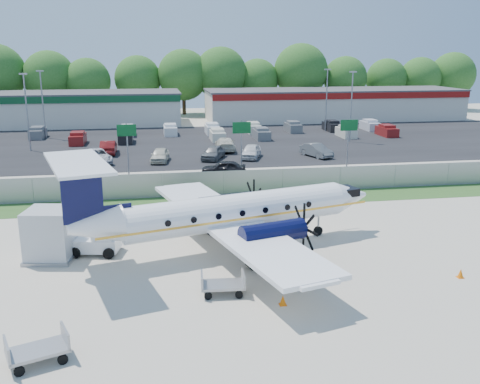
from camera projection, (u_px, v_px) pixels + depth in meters
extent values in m
plane|color=beige|center=(257.00, 256.00, 30.81)|extent=(170.00, 170.00, 0.00)
cube|color=#2D561E|center=(227.00, 201.00, 42.26)|extent=(170.00, 4.00, 0.02)
cube|color=black|center=(216.00, 181.00, 48.93)|extent=(170.00, 8.00, 0.02)
cube|color=black|center=(196.00, 143.00, 68.96)|extent=(170.00, 32.00, 0.02)
cube|color=gray|center=(224.00, 183.00, 43.91)|extent=(120.00, 0.02, 1.90)
cube|color=gray|center=(224.00, 171.00, 43.66)|extent=(120.00, 0.06, 0.06)
cube|color=gray|center=(224.00, 194.00, 44.15)|extent=(120.00, 0.06, 0.06)
cube|color=silver|center=(34.00, 110.00, 85.47)|extent=(46.00, 12.00, 5.00)
cube|color=#474749|center=(33.00, 93.00, 84.80)|extent=(46.40, 12.40, 0.24)
cube|color=#0F4723|center=(25.00, 100.00, 79.14)|extent=(46.00, 0.20, 1.00)
cube|color=silver|center=(333.00, 105.00, 93.49)|extent=(44.00, 12.00, 5.00)
cube|color=#474749|center=(334.00, 90.00, 92.83)|extent=(44.40, 12.40, 0.24)
cube|color=maroon|center=(346.00, 96.00, 87.17)|extent=(44.00, 0.20, 1.00)
cylinder|color=gray|center=(128.00, 149.00, 50.83)|extent=(0.14, 0.14, 5.00)
cube|color=#0C5923|center=(127.00, 130.00, 50.23)|extent=(1.80, 0.08, 1.10)
cylinder|color=gray|center=(241.00, 146.00, 52.60)|extent=(0.14, 0.14, 5.00)
cube|color=#0C5923|center=(242.00, 128.00, 52.00)|extent=(1.80, 0.08, 1.10)
cylinder|color=gray|center=(348.00, 143.00, 54.36)|extent=(0.14, 0.14, 5.00)
cube|color=#0C5923|center=(349.00, 125.00, 53.77)|extent=(1.80, 0.08, 1.10)
cylinder|color=gray|center=(27.00, 113.00, 62.71)|extent=(0.18, 0.18, 9.00)
cube|color=gray|center=(23.00, 74.00, 61.57)|extent=(0.90, 0.35, 0.18)
cylinder|color=gray|center=(351.00, 107.00, 69.13)|extent=(0.18, 0.18, 9.00)
cube|color=gray|center=(353.00, 72.00, 67.99)|extent=(0.90, 0.35, 0.18)
cylinder|color=gray|center=(43.00, 105.00, 72.25)|extent=(0.18, 0.18, 9.00)
cube|color=gray|center=(40.00, 71.00, 71.11)|extent=(0.90, 0.35, 0.18)
cylinder|color=gray|center=(326.00, 101.00, 78.67)|extent=(0.18, 0.18, 9.00)
cube|color=gray|center=(328.00, 69.00, 77.53)|extent=(0.90, 0.35, 0.18)
cylinder|color=white|center=(238.00, 211.00, 31.47)|extent=(13.71, 5.59, 2.07)
cone|color=white|center=(350.00, 196.00, 34.72)|extent=(2.86, 2.63, 2.07)
cone|color=white|center=(95.00, 226.00, 28.07)|extent=(3.28, 2.75, 2.07)
cube|color=black|center=(347.00, 191.00, 34.53)|extent=(1.32, 1.63, 0.49)
cube|color=white|center=(229.00, 222.00, 31.40)|extent=(8.42, 19.46, 0.24)
cylinder|color=black|center=(273.00, 233.00, 29.06)|extent=(3.90, 2.13, 1.20)
cylinder|color=black|center=(227.00, 204.00, 34.62)|extent=(3.90, 2.13, 1.20)
cube|color=black|center=(82.00, 193.00, 27.38)|extent=(2.05, 0.73, 3.17)
cube|color=white|center=(77.00, 163.00, 26.93)|extent=(4.31, 7.22, 0.15)
cylinder|color=gray|center=(318.00, 225.00, 34.18)|extent=(0.13, 0.13, 1.42)
cylinder|color=black|center=(318.00, 231.00, 34.29)|extent=(0.64, 0.35, 0.61)
cylinder|color=black|center=(253.00, 263.00, 28.97)|extent=(0.79, 0.60, 0.70)
cylinder|color=black|center=(210.00, 229.00, 34.53)|extent=(0.79, 0.60, 0.70)
cube|color=white|center=(96.00, 244.00, 31.18)|extent=(2.98, 2.13, 0.76)
cube|color=white|center=(104.00, 234.00, 31.01)|extent=(1.45, 1.62, 0.54)
cube|color=black|center=(113.00, 234.00, 30.99)|extent=(0.43, 1.21, 0.43)
cylinder|color=black|center=(75.00, 253.00, 30.46)|extent=(0.68, 0.36, 0.65)
cylinder|color=black|center=(84.00, 243.00, 32.10)|extent=(0.68, 0.36, 0.65)
cylinder|color=black|center=(109.00, 253.00, 30.40)|extent=(0.68, 0.36, 0.65)
cylinder|color=black|center=(116.00, 243.00, 32.04)|extent=(0.68, 0.36, 0.65)
cube|color=gray|center=(38.00, 351.00, 20.18)|extent=(2.53, 2.01, 0.13)
cube|color=gray|center=(7.00, 350.00, 19.59)|extent=(0.55, 1.27, 0.66)
cube|color=gray|center=(65.00, 336.00, 20.60)|extent=(0.55, 1.27, 0.66)
cylinder|color=black|center=(19.00, 371.00, 19.37)|extent=(0.42, 0.26, 0.40)
cylinder|color=black|center=(14.00, 355.00, 20.39)|extent=(0.42, 0.26, 0.40)
cylinder|color=black|center=(63.00, 360.00, 20.12)|extent=(0.42, 0.26, 0.40)
cylinder|color=black|center=(56.00, 345.00, 21.14)|extent=(0.42, 0.26, 0.40)
cube|color=gray|center=(223.00, 285.00, 25.94)|extent=(2.20, 1.42, 0.13)
cube|color=gray|center=(202.00, 280.00, 25.76)|extent=(0.18, 1.27, 0.63)
cube|color=gray|center=(243.00, 278.00, 25.95)|extent=(0.18, 1.27, 0.63)
cylinder|color=black|center=(208.00, 296.00, 25.38)|extent=(0.39, 0.15, 0.38)
cylinder|color=black|center=(207.00, 286.00, 26.50)|extent=(0.39, 0.15, 0.38)
cylinder|color=black|center=(239.00, 295.00, 25.52)|extent=(0.39, 0.15, 0.38)
cylinder|color=black|center=(237.00, 285.00, 26.64)|extent=(0.39, 0.15, 0.38)
cube|color=silver|center=(50.00, 234.00, 30.17)|extent=(2.82, 2.82, 2.92)
cube|color=gray|center=(52.00, 257.00, 30.51)|extent=(3.04, 3.04, 0.19)
cone|color=orange|center=(461.00, 273.00, 27.87)|extent=(0.32, 0.32, 0.49)
cube|color=orange|center=(460.00, 277.00, 27.92)|extent=(0.34, 0.34, 0.03)
cone|color=orange|center=(283.00, 300.00, 24.85)|extent=(0.32, 0.32, 0.49)
cube|color=orange|center=(283.00, 305.00, 24.91)|extent=(0.34, 0.34, 0.03)
cone|color=orange|center=(248.00, 224.00, 35.76)|extent=(0.40, 0.40, 0.60)
cube|color=orange|center=(248.00, 228.00, 35.83)|extent=(0.42, 0.42, 0.03)
imported|color=black|center=(224.00, 175.00, 51.11)|extent=(4.49, 2.49, 1.44)
imported|color=silver|center=(97.00, 163.00, 56.73)|extent=(3.94, 5.91, 1.51)
imported|color=beige|center=(160.00, 162.00, 57.41)|extent=(2.38, 4.52, 1.47)
imported|color=#595B5E|center=(213.00, 159.00, 58.75)|extent=(3.46, 4.83, 1.53)
imported|color=silver|center=(251.00, 158.00, 59.40)|extent=(3.27, 4.88, 1.54)
imported|color=#595B5E|center=(316.00, 157.00, 60.17)|extent=(3.02, 4.77, 1.48)
imported|color=maroon|center=(109.00, 154.00, 61.85)|extent=(1.69, 4.81, 1.58)
imported|color=beige|center=(225.00, 151.00, 63.94)|extent=(2.60, 5.62, 1.59)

